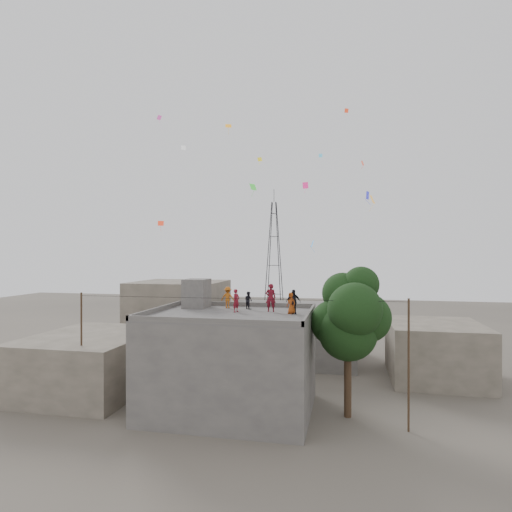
# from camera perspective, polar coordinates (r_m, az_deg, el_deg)

# --- Properties ---
(ground) EXTENTS (140.00, 140.00, 0.00)m
(ground) POSITION_cam_1_polar(r_m,az_deg,el_deg) (28.62, -3.39, -19.89)
(ground) COLOR #4C463E
(ground) RESTS_ON ground
(main_building) EXTENTS (10.00, 8.00, 6.10)m
(main_building) POSITION_cam_1_polar(r_m,az_deg,el_deg) (27.72, -3.39, -13.96)
(main_building) COLOR #524F4C
(main_building) RESTS_ON ground
(parapet) EXTENTS (10.00, 8.00, 0.30)m
(parapet) POSITION_cam_1_polar(r_m,az_deg,el_deg) (27.11, -3.39, -7.39)
(parapet) COLOR #524F4C
(parapet) RESTS_ON main_building
(stair_head_box) EXTENTS (1.60, 1.80, 2.00)m
(stair_head_box) POSITION_cam_1_polar(r_m,az_deg,el_deg) (30.44, -7.92, -4.94)
(stair_head_box) COLOR #524F4C
(stair_head_box) RESTS_ON main_building
(neighbor_west) EXTENTS (8.00, 10.00, 4.00)m
(neighbor_west) POSITION_cam_1_polar(r_m,az_deg,el_deg) (34.19, -20.99, -13.05)
(neighbor_west) COLOR #5A5347
(neighbor_west) RESTS_ON ground
(neighbor_north) EXTENTS (12.00, 9.00, 5.00)m
(neighbor_north) POSITION_cam_1_polar(r_m,az_deg,el_deg) (40.90, 4.67, -10.11)
(neighbor_north) COLOR #524F4C
(neighbor_north) RESTS_ON ground
(neighbor_northwest) EXTENTS (9.00, 8.00, 7.00)m
(neighbor_northwest) POSITION_cam_1_polar(r_m,az_deg,el_deg) (45.71, -10.23, -7.75)
(neighbor_northwest) COLOR #5A5347
(neighbor_northwest) RESTS_ON ground
(neighbor_east) EXTENTS (7.00, 8.00, 4.40)m
(neighbor_east) POSITION_cam_1_polar(r_m,az_deg,el_deg) (37.35, 22.81, -11.60)
(neighbor_east) COLOR #5A5347
(neighbor_east) RESTS_ON ground
(tree) EXTENTS (4.90, 4.60, 9.10)m
(tree) POSITION_cam_1_polar(r_m,az_deg,el_deg) (26.76, 12.50, -7.81)
(tree) COLOR black
(tree) RESTS_ON ground
(utility_line) EXTENTS (20.12, 0.62, 7.40)m
(utility_line) POSITION_cam_1_polar(r_m,az_deg,el_deg) (26.23, -3.05, -13.03)
(utility_line) COLOR black
(utility_line) RESTS_ON ground
(transmission_tower) EXTENTS (2.97, 2.97, 20.01)m
(transmission_tower) POSITION_cam_1_polar(r_m,az_deg,el_deg) (66.84, 2.41, -0.43)
(transmission_tower) COLOR black
(transmission_tower) RESTS_ON ground
(person_red_adult) EXTENTS (0.74, 0.57, 1.83)m
(person_red_adult) POSITION_cam_1_polar(r_m,az_deg,el_deg) (27.95, 1.97, -5.58)
(person_red_adult) COLOR maroon
(person_red_adult) RESTS_ON main_building
(person_orange_child) EXTENTS (0.79, 0.74, 1.35)m
(person_orange_child) POSITION_cam_1_polar(r_m,az_deg,el_deg) (27.07, 4.74, -6.28)
(person_orange_child) COLOR #9A3D11
(person_orange_child) RESTS_ON main_building
(person_dark_child) EXTENTS (0.74, 0.72, 1.20)m
(person_dark_child) POSITION_cam_1_polar(r_m,az_deg,el_deg) (29.34, -1.02, -5.92)
(person_dark_child) COLOR black
(person_dark_child) RESTS_ON main_building
(person_dark_adult) EXTENTS (0.96, 0.54, 1.54)m
(person_dark_adult) POSITION_cam_1_polar(r_m,az_deg,el_deg) (27.03, 5.00, -6.09)
(person_dark_adult) COLOR black
(person_dark_adult) RESTS_ON main_building
(person_orange_adult) EXTENTS (0.96, 0.55, 1.48)m
(person_orange_adult) POSITION_cam_1_polar(r_m,az_deg,el_deg) (29.91, -3.78, -5.53)
(person_orange_adult) COLOR #B65A14
(person_orange_adult) RESTS_ON main_building
(person_red_child) EXTENTS (0.56, 0.64, 1.48)m
(person_red_child) POSITION_cam_1_polar(r_m,az_deg,el_deg) (27.81, -2.66, -5.97)
(person_red_child) COLOR maroon
(person_red_child) RESTS_ON main_building
(kites) EXTENTS (16.56, 16.52, 12.62)m
(kites) POSITION_cam_1_polar(r_m,az_deg,el_deg) (33.42, 4.52, 10.43)
(kites) COLOR red
(kites) RESTS_ON ground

